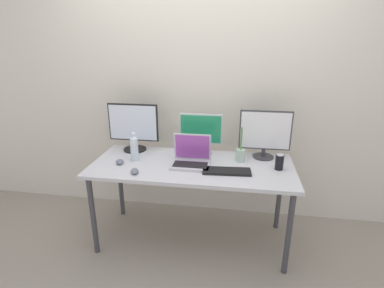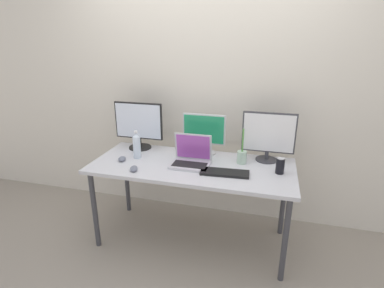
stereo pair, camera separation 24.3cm
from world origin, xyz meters
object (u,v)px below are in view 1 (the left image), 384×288
bamboo_vase (240,154)px  mouse_by_laptop (120,162)px  monitor_left (133,126)px  monitor_right (265,133)px  keyboard_main (227,171)px  work_desk (192,171)px  laptop_silver (191,158)px  monitor_center (201,133)px  soda_can_near_keyboard (279,162)px  mouse_by_keyboard (135,171)px  water_bottle (134,148)px

bamboo_vase → mouse_by_laptop: bearing=-168.1°
monitor_left → monitor_right: bearing=-0.2°
keyboard_main → bamboo_vase: 0.27m
monitor_left → mouse_by_laptop: monitor_left is taller
bamboo_vase → keyboard_main: bearing=-112.6°
work_desk → laptop_silver: bearing=-173.0°
work_desk → monitor_left: 0.70m
monitor_center → soda_can_near_keyboard: monitor_center is taller
soda_can_near_keyboard → bamboo_vase: bamboo_vase is taller
monitor_center → monitor_left: bearing=-178.6°
bamboo_vase → work_desk: bearing=-161.5°
bamboo_vase → monitor_left: bearing=173.0°
monitor_center → laptop_silver: size_ratio=1.21×
laptop_silver → mouse_by_laptop: (-0.59, -0.08, -0.04)m
work_desk → monitor_left: bearing=156.5°
monitor_center → mouse_by_laptop: bearing=-151.6°
monitor_left → monitor_center: monitor_left is taller
mouse_by_keyboard → mouse_by_laptop: bearing=118.3°
work_desk → laptop_silver: size_ratio=5.31×
mouse_by_laptop → soda_can_near_keyboard: bearing=-16.1°
monitor_center → monitor_right: bearing=-1.9°
monitor_left → water_bottle: size_ratio=1.87×
monitor_right → mouse_by_laptop: monitor_right is taller
work_desk → monitor_right: size_ratio=3.81×
monitor_right → bamboo_vase: 0.28m
monitor_center → keyboard_main: 0.49m
monitor_left → keyboard_main: 0.98m
monitor_left → bamboo_vase: bearing=-7.0°
monitor_right → soda_can_near_keyboard: 0.31m
keyboard_main → laptop_silver: bearing=155.6°
monitor_right → mouse_by_keyboard: (-1.01, -0.49, -0.21)m
laptop_silver → water_bottle: laptop_silver is taller
mouse_by_laptop → monitor_right: bearing=-4.7°
mouse_by_laptop → water_bottle: bearing=22.1°
monitor_center → keyboard_main: size_ratio=1.02×
laptop_silver → monitor_center: bearing=80.8°
keyboard_main → mouse_by_keyboard: size_ratio=3.72×
monitor_left → mouse_by_laptop: size_ratio=4.88×
monitor_left → laptop_silver: 0.65m
monitor_left → mouse_by_keyboard: (0.17, -0.49, -0.22)m
monitor_right → laptop_silver: monitor_right is taller
laptop_silver → soda_can_near_keyboard: 0.71m
laptop_silver → water_bottle: size_ratio=1.27×
mouse_by_laptop → soda_can_near_keyboard: (1.30, 0.09, 0.05)m
mouse_by_keyboard → mouse_by_laptop: same height
water_bottle → soda_can_near_keyboard: water_bottle is taller
keyboard_main → mouse_by_laptop: (-0.89, 0.04, 0.01)m
mouse_by_keyboard → bamboo_vase: bamboo_vase is taller
monitor_right → water_bottle: size_ratio=1.77×
water_bottle → soda_can_near_keyboard: (1.20, -0.00, -0.05)m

